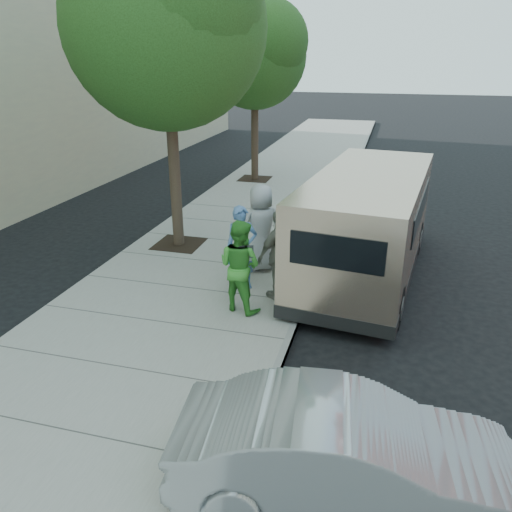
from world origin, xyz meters
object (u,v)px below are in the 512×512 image
Objects in this scene: person_officer at (242,248)px; person_striped_polo at (280,255)px; tree_far at (256,51)px; parking_meter at (246,265)px; sedan at (347,455)px; person_green_shirt at (240,266)px; person_gray_shirt at (261,228)px; tree_near at (167,18)px; van at (367,223)px.

person_striped_polo is (0.89, -0.24, 0.04)m from person_officer.
tree_far is at bearing -122.67° from person_striped_polo.
parking_meter is 4.46m from sedan.
tree_far reaches higher than parking_meter.
sedan is 2.19× the size of person_officer.
person_green_shirt is 2.00m from person_gray_shirt.
person_striped_polo reaches higher than person_officer.
person_officer is at bearing -76.57° from tree_far.
tree_near is 9.82m from sedan.
parking_meter is at bearing 24.38° from sedan.
sedan is at bearing -54.17° from tree_near.
parking_meter is at bearing 7.97° from person_striped_polo.
person_officer is (2.31, -2.06, -4.50)m from tree_near.
tree_far is 10.65m from person_officer.
person_green_shirt is at bearing 55.11° from person_gray_shirt.
person_officer is 0.89× the size of person_gray_shirt.
van is at bearing -59.18° from tree_far.
van is at bearing -4.63° from sedan.
sedan is 4.95m from person_striped_polo.
person_officer is 0.92m from person_striped_polo.
parking_meter is at bearing -75.80° from tree_far.
person_green_shirt is (-2.21, -2.62, -0.22)m from van.
parking_meter is 0.76× the size of person_officer.
person_green_shirt is 0.91× the size of person_gray_shirt.
person_striped_polo is (0.74, -1.29, -0.07)m from person_gray_shirt.
tree_near reaches higher than van.
tree_near is 7.63m from tree_far.
van is at bearing -179.97° from person_striped_polo.
person_green_shirt is (0.25, -0.95, 0.01)m from person_officer.
person_green_shirt is at bearing 134.83° from parking_meter.
van is (4.77, -7.99, -3.60)m from tree_far.
parking_meter is (2.71, -3.10, -4.41)m from tree_near.
parking_meter is 0.20× the size of van.
tree_near is 4.19× the size of person_officer.
tree_near is at bearing -178.03° from van.
tree_near is 4.02× the size of person_striped_polo.
person_officer is at bearing 97.30° from parking_meter.
person_green_shirt is (2.56, -3.01, -4.48)m from tree_near.
person_gray_shirt is (0.15, 1.05, 0.11)m from person_officer.
person_green_shirt is at bearing -2.81° from person_striped_polo.
person_gray_shirt is at bearing 16.69° from sedan.
tree_near reaches higher than person_striped_polo.
person_striped_polo is (-1.79, 4.60, 0.44)m from sedan.
tree_far is 1.65× the size of sedan.
person_striped_polo is at bearing -113.13° from person_green_shirt.
tree_far reaches higher than van.
person_striped_polo is at bearing -122.76° from van.
sedan is 4.61m from person_green_shirt.
person_officer is 0.99× the size of person_green_shirt.
tree_near is 5.97m from person_green_shirt.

